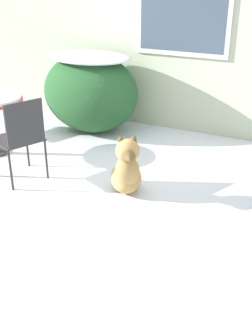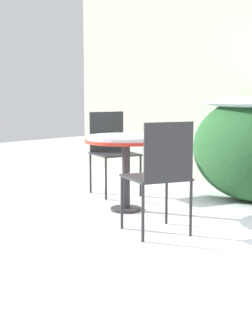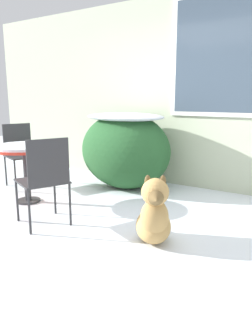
% 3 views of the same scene
% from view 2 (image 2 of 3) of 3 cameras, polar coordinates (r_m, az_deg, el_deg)
% --- Properties ---
extents(ground_plane, '(16.00, 16.00, 0.00)m').
position_cam_2_polar(ground_plane, '(4.04, 10.56, -8.36)').
color(ground_plane, silver).
extents(patio_table, '(0.80, 0.80, 0.74)m').
position_cam_2_polar(patio_table, '(4.98, 0.00, 2.48)').
color(patio_table, '#2D2D30').
rests_on(patio_table, ground_plane).
extents(patio_chair_near_table, '(0.59, 0.59, 0.93)m').
position_cam_2_polar(patio_chair_near_table, '(5.86, -1.58, 2.21)').
color(patio_chair_near_table, '#2D2D30').
rests_on(patio_chair_near_table, ground_plane).
extents(patio_chair_far_side, '(0.61, 0.61, 0.93)m').
position_cam_2_polar(patio_chair_far_side, '(4.14, 3.83, -0.45)').
color(patio_chair_far_side, '#2D2D30').
rests_on(patio_chair_far_side, ground_plane).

